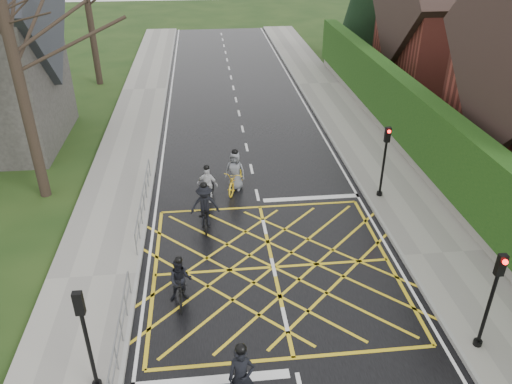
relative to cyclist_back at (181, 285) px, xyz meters
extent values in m
plane|color=black|center=(3.06, 1.33, -0.62)|extent=(120.00, 120.00, 0.00)
cube|color=black|center=(3.06, 1.33, -0.61)|extent=(9.00, 80.00, 0.01)
cube|color=gray|center=(9.06, 1.33, -0.54)|extent=(3.00, 80.00, 0.15)
cube|color=gray|center=(-2.94, 1.33, -0.54)|extent=(3.00, 80.00, 0.15)
cube|color=slate|center=(10.81, 7.33, -0.27)|extent=(0.50, 38.00, 0.70)
cube|color=#13380F|center=(10.81, 7.33, 1.48)|extent=(0.90, 38.00, 2.80)
cube|color=maroon|center=(17.81, 19.33, 2.38)|extent=(9.00, 8.00, 6.00)
cylinder|color=black|center=(13.81, 27.33, -0.02)|extent=(0.50, 0.50, 1.20)
cylinder|color=black|center=(-5.94, 7.33, 4.88)|extent=(0.44, 0.44, 11.00)
cylinder|color=black|center=(-6.94, 15.33, 5.38)|extent=(0.44, 0.44, 12.00)
cylinder|color=black|center=(-6.24, 23.33, 4.38)|extent=(0.44, 0.44, 10.00)
cylinder|color=slate|center=(-1.59, -2.17, 0.38)|extent=(0.05, 5.00, 0.05)
cylinder|color=slate|center=(-1.59, -2.17, -0.07)|extent=(0.04, 5.00, 0.04)
cylinder|color=slate|center=(-1.59, 0.33, -0.12)|extent=(0.04, 0.04, 1.00)
cylinder|color=slate|center=(-1.59, 5.33, 0.38)|extent=(0.05, 6.00, 0.05)
cylinder|color=slate|center=(-1.59, 5.33, -0.07)|extent=(0.04, 6.00, 0.04)
cylinder|color=slate|center=(-1.59, 2.33, -0.12)|extent=(0.04, 0.04, 1.00)
cylinder|color=slate|center=(-1.59, 8.33, -0.12)|extent=(0.04, 0.04, 1.00)
cylinder|color=black|center=(8.16, 5.53, 0.88)|extent=(0.10, 0.10, 3.00)
cylinder|color=black|center=(8.16, 5.53, -0.47)|extent=(0.24, 0.24, 0.30)
cube|color=black|center=(8.16, 5.53, 2.28)|extent=(0.22, 0.16, 0.62)
sphere|color=#FF0C0C|center=(8.16, 5.41, 2.46)|extent=(0.14, 0.14, 0.14)
cylinder|color=black|center=(8.16, -2.87, 0.88)|extent=(0.10, 0.10, 3.00)
cylinder|color=black|center=(8.16, -2.87, -0.47)|extent=(0.24, 0.24, 0.30)
cube|color=black|center=(8.16, -2.87, 2.28)|extent=(0.22, 0.16, 0.62)
sphere|color=#FF0C0C|center=(8.16, -2.99, 2.46)|extent=(0.14, 0.14, 0.14)
cylinder|color=black|center=(-2.04, -3.17, 0.88)|extent=(0.10, 0.10, 3.00)
cube|color=black|center=(-2.04, -3.17, 2.28)|extent=(0.22, 0.16, 0.62)
sphere|color=#FF0C0C|center=(-2.04, -3.05, 2.46)|extent=(0.14, 0.14, 0.14)
imported|color=black|center=(1.55, -3.89, 0.28)|extent=(0.67, 0.45, 1.79)
sphere|color=black|center=(1.55, -3.89, 1.20)|extent=(0.28, 0.28, 0.28)
imported|color=black|center=(0.00, -0.05, -0.13)|extent=(0.48, 1.64, 0.98)
imported|color=black|center=(0.00, 0.05, 0.13)|extent=(0.74, 0.58, 1.50)
sphere|color=black|center=(0.00, 0.05, 0.90)|extent=(0.24, 0.24, 0.24)
imported|color=black|center=(0.83, 4.19, -0.12)|extent=(0.71, 1.92, 1.00)
imported|color=black|center=(0.83, 4.29, 0.23)|extent=(1.11, 0.66, 1.70)
sphere|color=black|center=(0.83, 4.29, 1.10)|extent=(0.27, 0.27, 0.27)
imported|color=black|center=(0.96, 6.00, -0.12)|extent=(0.99, 1.73, 1.00)
imported|color=silver|center=(0.96, 6.10, 0.15)|extent=(0.97, 0.65, 1.53)
sphere|color=black|center=(0.96, 6.10, 0.93)|extent=(0.24, 0.24, 0.24)
imported|color=gold|center=(2.18, 6.91, -0.10)|extent=(1.28, 2.08, 1.03)
imported|color=slate|center=(2.18, 7.01, 0.26)|extent=(0.99, 0.80, 1.75)
sphere|color=black|center=(2.18, 7.01, 1.15)|extent=(0.27, 0.27, 0.27)
camera|label=1|loc=(1.01, -12.09, 9.96)|focal=35.00mm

